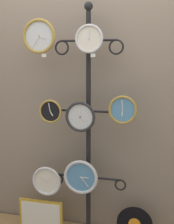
# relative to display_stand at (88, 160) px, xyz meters

# --- Properties ---
(shop_wall) EXTENTS (4.40, 0.04, 2.80)m
(shop_wall) POSITION_rel_display_stand_xyz_m (-0.00, 0.16, 0.64)
(shop_wall) COLOR gray
(shop_wall) RESTS_ON ground_plane
(display_stand) EXTENTS (0.75, 0.40, 2.13)m
(display_stand) POSITION_rel_display_stand_xyz_m (0.00, 0.00, 0.00)
(display_stand) COLOR black
(display_stand) RESTS_ON ground_plane
(clock_top_left) EXTENTS (0.30, 0.04, 0.30)m
(clock_top_left) POSITION_rel_display_stand_xyz_m (-0.41, -0.11, 1.09)
(clock_top_left) COLOR silver
(clock_top_center) EXTENTS (0.24, 0.04, 0.24)m
(clock_top_center) POSITION_rel_display_stand_xyz_m (0.03, -0.10, 1.06)
(clock_top_center) COLOR silver
(clock_middle_left) EXTENTS (0.21, 0.04, 0.21)m
(clock_middle_left) POSITION_rel_display_stand_xyz_m (-0.31, -0.11, 0.45)
(clock_middle_left) COLOR black
(clock_middle_center) EXTENTS (0.26, 0.04, 0.26)m
(clock_middle_center) POSITION_rel_display_stand_xyz_m (-0.04, -0.11, 0.41)
(clock_middle_center) COLOR silver
(clock_middle_right) EXTENTS (0.24, 0.04, 0.24)m
(clock_middle_right) POSITION_rel_display_stand_xyz_m (0.32, -0.09, 0.48)
(clock_middle_right) COLOR #4C84B2
(clock_bottom_left) EXTENTS (0.27, 0.04, 0.27)m
(clock_bottom_left) POSITION_rel_display_stand_xyz_m (-0.36, -0.11, -0.20)
(clock_bottom_left) COLOR silver
(clock_bottom_center) EXTENTS (0.31, 0.04, 0.31)m
(clock_bottom_center) POSITION_rel_display_stand_xyz_m (-0.04, -0.12, -0.13)
(clock_bottom_center) COLOR #4C84B2
(vinyl_record) EXTENTS (0.32, 0.01, 0.32)m
(vinyl_record) POSITION_rel_display_stand_xyz_m (0.43, -0.05, -0.54)
(vinyl_record) COLOR black
(vinyl_record) RESTS_ON low_shelf
(picture_frame) EXTENTS (0.43, 0.02, 0.30)m
(picture_frame) POSITION_rel_display_stand_xyz_m (-0.44, -0.10, -0.55)
(picture_frame) COLOR gold
(picture_frame) RESTS_ON low_shelf
(price_tag_upper) EXTENTS (0.04, 0.00, 0.03)m
(price_tag_upper) POSITION_rel_display_stand_xyz_m (-0.37, -0.11, 0.93)
(price_tag_upper) COLOR white
(price_tag_mid) EXTENTS (0.04, 0.00, 0.03)m
(price_tag_mid) POSITION_rel_display_stand_xyz_m (0.06, -0.10, 0.93)
(price_tag_mid) COLOR white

